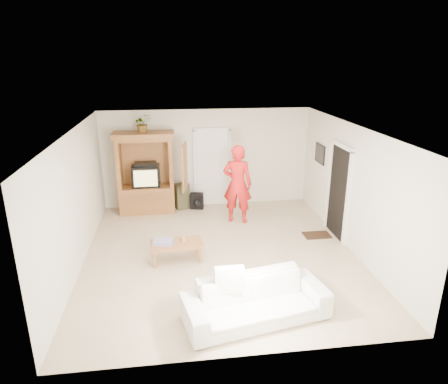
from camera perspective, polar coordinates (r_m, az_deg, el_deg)
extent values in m
plane|color=tan|center=(8.38, -0.50, -8.83)|extent=(6.00, 6.00, 0.00)
plane|color=white|center=(7.54, -0.55, 8.95)|extent=(6.00, 6.00, 0.00)
plane|color=silver|center=(10.73, -2.50, 4.85)|extent=(5.50, 0.00, 5.50)
plane|color=silver|center=(5.16, 3.67, -11.40)|extent=(5.50, 0.00, 5.50)
plane|color=silver|center=(8.03, -20.40, -1.25)|extent=(0.00, 6.00, 6.00)
plane|color=silver|center=(8.63, 17.92, 0.40)|extent=(0.00, 6.00, 6.00)
cube|color=#975B2E|center=(10.65, -10.86, -0.93)|extent=(1.40, 0.60, 0.70)
cube|color=#975B2E|center=(10.44, -14.75, 3.83)|extent=(0.10, 0.60, 1.20)
cube|color=#975B2E|center=(10.35, -7.59, 4.17)|extent=(0.10, 0.60, 1.20)
cube|color=#975B2E|center=(10.63, -11.11, 4.38)|extent=(1.40, 0.06, 1.20)
cube|color=#975B2E|center=(10.23, -11.42, 7.53)|extent=(1.40, 0.60, 0.10)
cube|color=#975B2E|center=(10.21, -11.45, 8.08)|extent=(1.52, 0.68, 0.10)
cube|color=#975B2E|center=(9.90, -5.66, 3.57)|extent=(0.16, 0.67, 1.15)
cube|color=black|center=(10.49, -11.06, 2.34)|extent=(0.70, 0.52, 0.55)
cube|color=tan|center=(10.23, -11.14, 1.91)|extent=(0.58, 0.02, 0.42)
cube|color=black|center=(10.37, -11.18, 3.96)|extent=(0.55, 0.35, 0.08)
cube|color=#995D35|center=(10.35, -10.97, -0.94)|extent=(1.19, 0.03, 0.25)
cube|color=white|center=(10.78, -1.67, 3.39)|extent=(0.85, 0.05, 2.04)
cube|color=black|center=(9.22, 16.06, -0.08)|extent=(0.05, 0.90, 2.04)
cube|color=black|center=(10.22, 13.55, 5.35)|extent=(0.03, 0.60, 0.48)
cube|color=#382316|center=(9.43, 13.13, -6.01)|extent=(0.60, 0.40, 0.02)
imported|color=#4C7238|center=(10.14, -11.56, 9.59)|extent=(0.54, 0.52, 0.45)
imported|color=red|center=(9.62, 1.92, 1.14)|extent=(0.82, 0.66, 1.94)
imported|color=silver|center=(6.39, 4.56, -15.17)|extent=(2.36, 1.30, 0.65)
cube|color=#995D35|center=(8.05, -6.79, -7.39)|extent=(1.07, 0.64, 0.06)
cube|color=#995D35|center=(7.93, -9.83, -9.55)|extent=(0.06, 0.06, 0.33)
cube|color=#995D35|center=(8.31, -9.99, -8.16)|extent=(0.06, 0.06, 0.33)
cube|color=#995D35|center=(8.00, -3.35, -9.01)|extent=(0.06, 0.06, 0.33)
cube|color=#995D35|center=(8.37, -3.83, -7.66)|extent=(0.06, 0.06, 0.33)
cube|color=#CA436F|center=(8.03, -8.69, -7.03)|extent=(0.42, 0.34, 0.08)
cylinder|color=tan|center=(8.06, -5.82, -6.70)|extent=(0.08, 0.08, 0.10)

